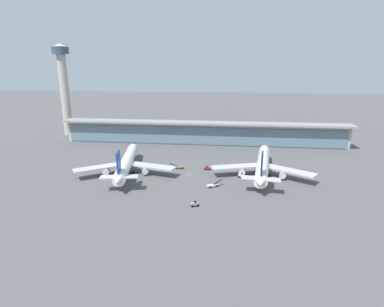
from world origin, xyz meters
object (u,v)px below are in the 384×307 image
(service_truck_on_taxiway_olive, at_px, (178,167))
(safety_cone_bravo, at_px, (155,191))
(service_truck_under_wing_grey, at_px, (194,204))
(service_truck_mid_apron_white, at_px, (213,185))
(service_truck_by_tail_red, at_px, (207,168))
(airliner_left_stand, at_px, (127,163))
(service_truck_near_nose_white, at_px, (241,176))
(control_tower, at_px, (64,83))
(airliner_centre_stand, at_px, (263,164))
(safety_cone_alpha, at_px, (86,187))

(service_truck_on_taxiway_olive, bearing_deg, safety_cone_bravo, -97.98)
(service_truck_under_wing_grey, height_order, service_truck_mid_apron_white, service_truck_mid_apron_white)
(service_truck_by_tail_red, bearing_deg, service_truck_mid_apron_white, -79.47)
(airliner_left_stand, height_order, safety_cone_bravo, airliner_left_stand)
(airliner_left_stand, bearing_deg, service_truck_near_nose_white, 0.59)
(service_truck_mid_apron_white, xyz_separation_m, control_tower, (-117.62, 96.51, 38.43))
(airliner_centre_stand, xyz_separation_m, service_truck_under_wing_grey, (-27.59, -38.54, -4.32))
(service_truck_under_wing_grey, bearing_deg, safety_cone_bravo, 146.05)
(service_truck_on_taxiway_olive, bearing_deg, airliner_centre_stand, -6.26)
(service_truck_mid_apron_white, relative_size, control_tower, 0.09)
(airliner_left_stand, distance_m, service_truck_by_tail_red, 39.41)
(service_truck_near_nose_white, height_order, service_truck_under_wing_grey, same)
(service_truck_mid_apron_white, relative_size, safety_cone_bravo, 9.23)
(service_truck_under_wing_grey, distance_m, service_truck_on_taxiway_olive, 45.09)
(airliner_centre_stand, height_order, service_truck_mid_apron_white, airliner_centre_stand)
(airliner_left_stand, xyz_separation_m, service_truck_mid_apron_white, (42.19, -13.12, -4.39))
(airliner_left_stand, xyz_separation_m, safety_cone_alpha, (-10.99, -20.66, -4.88))
(airliner_left_stand, height_order, airliner_centre_stand, same)
(safety_cone_bravo, bearing_deg, service_truck_under_wing_grey, -33.95)
(service_truck_mid_apron_white, distance_m, service_truck_on_taxiway_olive, 29.76)
(service_truck_near_nose_white, relative_size, safety_cone_alpha, 4.32)
(service_truck_near_nose_white, distance_m, service_truck_under_wing_grey, 38.13)
(service_truck_by_tail_red, height_order, control_tower, control_tower)
(airliner_left_stand, distance_m, service_truck_on_taxiway_olive, 25.66)
(service_truck_by_tail_red, xyz_separation_m, control_tower, (-113.37, 73.62, 38.37))
(service_truck_near_nose_white, relative_size, service_truck_mid_apron_white, 0.47)
(service_truck_on_taxiway_olive, height_order, safety_cone_bravo, service_truck_on_taxiway_olive)
(safety_cone_alpha, bearing_deg, airliner_centre_stand, 19.06)
(service_truck_under_wing_grey, relative_size, service_truck_on_taxiway_olive, 0.48)
(airliner_left_stand, xyz_separation_m, service_truck_by_tail_red, (37.93, 9.77, -4.32))
(service_truck_by_tail_red, bearing_deg, service_truck_near_nose_white, -29.10)
(airliner_left_stand, relative_size, service_truck_under_wing_grey, 18.65)
(control_tower, relative_size, safety_cone_bravo, 102.81)
(airliner_centre_stand, xyz_separation_m, safety_cone_alpha, (-75.30, -26.02, -4.88))
(control_tower, bearing_deg, safety_cone_alpha, -58.22)
(airliner_centre_stand, distance_m, service_truck_on_taxiway_olive, 41.51)
(service_truck_on_taxiway_olive, bearing_deg, control_tower, 143.32)
(airliner_left_stand, relative_size, safety_cone_alpha, 87.89)
(service_truck_under_wing_grey, xyz_separation_m, safety_cone_bravo, (-17.79, 11.98, -0.56))
(service_truck_mid_apron_white, height_order, control_tower, control_tower)
(service_truck_under_wing_grey, xyz_separation_m, service_truck_mid_apron_white, (5.47, 20.06, -0.07))
(control_tower, bearing_deg, service_truck_on_taxiway_olive, -36.68)
(service_truck_near_nose_white, bearing_deg, control_tower, 147.48)
(control_tower, bearing_deg, service_truck_under_wing_grey, -46.11)
(safety_cone_alpha, bearing_deg, safety_cone_bravo, -1.05)
(airliner_centre_stand, distance_m, service_truck_near_nose_white, 11.77)
(service_truck_under_wing_grey, distance_m, service_truck_mid_apron_white, 20.79)
(service_truck_mid_apron_white, distance_m, control_tower, 156.93)
(service_truck_on_taxiway_olive, relative_size, control_tower, 0.10)
(service_truck_under_wing_grey, distance_m, control_tower, 166.25)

